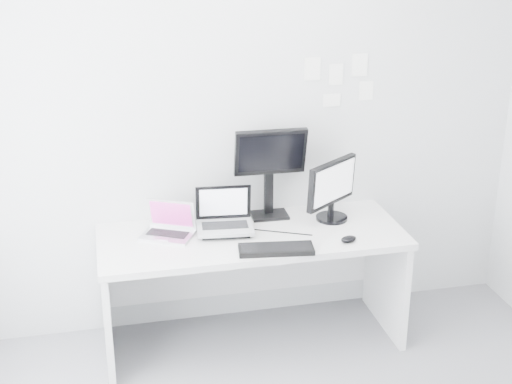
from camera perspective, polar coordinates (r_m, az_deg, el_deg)
back_wall at (r=4.41m, az=-1.32°, el=5.93°), size 3.60×0.00×3.60m
desk at (r=4.46m, az=-0.31°, el=-7.55°), size 1.80×0.70×0.73m
macbook at (r=4.24m, az=-7.03°, el=-2.19°), size 0.36×0.33×0.22m
speaker at (r=4.49m, az=-3.98°, el=-0.97°), size 0.09×0.09×0.18m
dell_laptop at (r=4.25m, az=-2.45°, el=-1.57°), size 0.35×0.29×0.27m
rear_monitor at (r=4.43m, az=1.07°, el=1.59°), size 0.44×0.16×0.59m
samsung_monitor at (r=4.45m, az=6.02°, el=0.18°), size 0.46×0.41×0.39m
keyboard at (r=4.08m, az=1.58°, el=-4.50°), size 0.44×0.20×0.03m
mouse at (r=4.23m, az=7.25°, el=-3.67°), size 0.12×0.10×0.03m
wall_note_0 at (r=4.45m, az=4.43°, el=9.58°), size 0.10×0.00×0.14m
wall_note_1 at (r=4.50m, az=6.27°, el=9.14°), size 0.09×0.00×0.13m
wall_note_2 at (r=4.54m, az=8.11°, el=9.81°), size 0.10×0.00×0.14m
wall_note_3 at (r=4.53m, az=5.95°, el=7.16°), size 0.11×0.00×0.08m
wall_note_4 at (r=4.60m, az=8.59°, el=7.85°), size 0.09×0.00×0.12m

